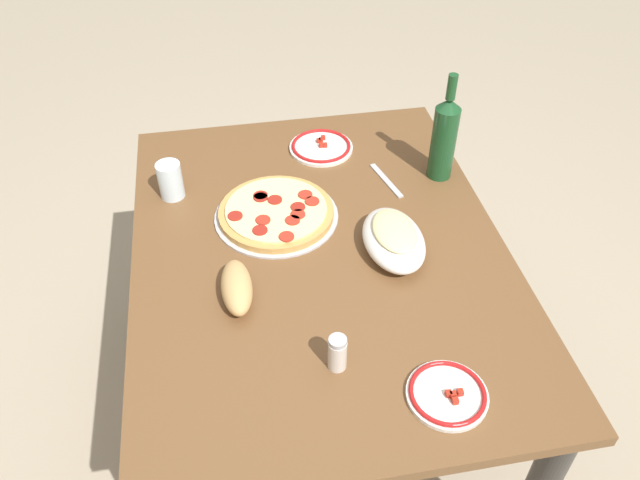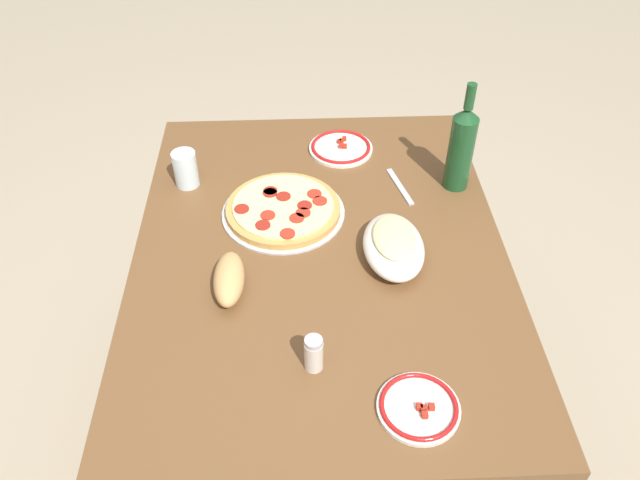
% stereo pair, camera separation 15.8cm
% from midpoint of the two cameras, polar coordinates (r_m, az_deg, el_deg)
% --- Properties ---
extents(ground_plane, '(8.00, 8.00, 0.00)m').
position_cam_midpoint_polar(ground_plane, '(2.18, 2.15, -15.35)').
color(ground_plane, tan).
rests_on(ground_plane, ground).
extents(dining_table, '(1.24, 0.94, 0.74)m').
position_cam_midpoint_polar(dining_table, '(1.69, 2.69, -3.93)').
color(dining_table, brown).
rests_on(dining_table, ground).
extents(pepperoni_pizza, '(0.33, 0.33, 0.03)m').
position_cam_midpoint_polar(pepperoni_pizza, '(1.69, -0.66, 2.66)').
color(pepperoni_pizza, '#B7B7BC').
rests_on(pepperoni_pizza, dining_table).
extents(baked_pasta_dish, '(0.24, 0.15, 0.08)m').
position_cam_midpoint_polar(baked_pasta_dish, '(1.57, 9.50, -0.54)').
color(baked_pasta_dish, white).
rests_on(baked_pasta_dish, dining_table).
extents(wine_bottle, '(0.07, 0.07, 0.32)m').
position_cam_midpoint_polar(wine_bottle, '(1.79, 15.10, 8.00)').
color(wine_bottle, '#194723').
rests_on(wine_bottle, dining_table).
extents(water_glass, '(0.07, 0.07, 0.10)m').
position_cam_midpoint_polar(water_glass, '(1.80, -9.54, 6.22)').
color(water_glass, silver).
rests_on(water_glass, dining_table).
extents(side_plate_near, '(0.17, 0.17, 0.02)m').
position_cam_midpoint_polar(side_plate_near, '(1.32, 12.38, -14.65)').
color(side_plate_near, white).
rests_on(side_plate_near, dining_table).
extents(side_plate_far, '(0.19, 0.19, 0.02)m').
position_cam_midpoint_polar(side_plate_far, '(1.94, 4.23, 8.19)').
color(side_plate_far, white).
rests_on(side_plate_far, dining_table).
extents(bread_loaf, '(0.17, 0.07, 0.07)m').
position_cam_midpoint_polar(bread_loaf, '(1.48, -5.18, -3.64)').
color(bread_loaf, tan).
rests_on(bread_loaf, dining_table).
extents(spice_shaker, '(0.04, 0.04, 0.09)m').
position_cam_midpoint_polar(spice_shaker, '(1.32, 2.90, -10.33)').
color(spice_shaker, silver).
rests_on(spice_shaker, dining_table).
extents(fork_right, '(0.17, 0.06, 0.00)m').
position_cam_midpoint_polar(fork_right, '(1.82, 9.68, 4.66)').
color(fork_right, '#B7B7BC').
rests_on(fork_right, dining_table).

